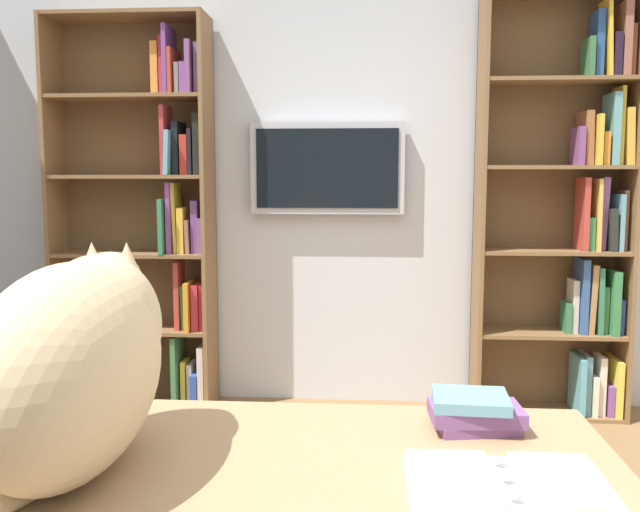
{
  "coord_description": "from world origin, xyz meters",
  "views": [
    {
      "loc": [
        -0.17,
        1.62,
        1.28
      ],
      "look_at": [
        0.03,
        -1.04,
        0.97
      ],
      "focal_mm": 38.14,
      "sensor_mm": 36.0,
      "label": 1
    }
  ],
  "objects_px": {
    "cat": "(79,357)",
    "desk_book_stack": "(474,412)",
    "bookshelf_left": "(572,216)",
    "wall_mounted_tv": "(327,168)",
    "open_binder": "(507,482)",
    "bookshelf_right": "(152,215)"
  },
  "relations": [
    {
      "from": "bookshelf_left",
      "to": "cat",
      "type": "bearing_deg",
      "value": 58.5
    },
    {
      "from": "bookshelf_left",
      "to": "wall_mounted_tv",
      "type": "distance_m",
      "value": 1.33
    },
    {
      "from": "open_binder",
      "to": "bookshelf_right",
      "type": "bearing_deg",
      "value": -61.12
    },
    {
      "from": "wall_mounted_tv",
      "to": "open_binder",
      "type": "distance_m",
      "value": 2.77
    },
    {
      "from": "wall_mounted_tv",
      "to": "bookshelf_right",
      "type": "bearing_deg",
      "value": 4.88
    },
    {
      "from": "bookshelf_right",
      "to": "desk_book_stack",
      "type": "xyz_separation_m",
      "value": [
        -1.41,
        2.33,
        -0.26
      ]
    },
    {
      "from": "cat",
      "to": "desk_book_stack",
      "type": "height_order",
      "value": "cat"
    },
    {
      "from": "bookshelf_right",
      "to": "open_binder",
      "type": "bearing_deg",
      "value": 118.88
    },
    {
      "from": "cat",
      "to": "wall_mounted_tv",
      "type": "bearing_deg",
      "value": -95.79
    },
    {
      "from": "desk_book_stack",
      "to": "cat",
      "type": "bearing_deg",
      "value": 17.98
    },
    {
      "from": "bookshelf_left",
      "to": "open_binder",
      "type": "relative_size",
      "value": 6.73
    },
    {
      "from": "bookshelf_left",
      "to": "wall_mounted_tv",
      "type": "bearing_deg",
      "value": -3.77
    },
    {
      "from": "bookshelf_right",
      "to": "open_binder",
      "type": "relative_size",
      "value": 6.49
    },
    {
      "from": "bookshelf_left",
      "to": "open_binder",
      "type": "distance_m",
      "value": 2.74
    },
    {
      "from": "bookshelf_right",
      "to": "wall_mounted_tv",
      "type": "height_order",
      "value": "bookshelf_right"
    },
    {
      "from": "cat",
      "to": "desk_book_stack",
      "type": "relative_size",
      "value": 3.62
    },
    {
      "from": "bookshelf_left",
      "to": "bookshelf_right",
      "type": "xyz_separation_m",
      "value": [
        2.27,
        -0.0,
        -0.0
      ]
    },
    {
      "from": "open_binder",
      "to": "desk_book_stack",
      "type": "distance_m",
      "value": 0.26
    },
    {
      "from": "wall_mounted_tv",
      "to": "cat",
      "type": "relative_size",
      "value": 1.24
    },
    {
      "from": "cat",
      "to": "open_binder",
      "type": "relative_size",
      "value": 2.06
    },
    {
      "from": "wall_mounted_tv",
      "to": "desk_book_stack",
      "type": "relative_size",
      "value": 4.51
    },
    {
      "from": "bookshelf_right",
      "to": "cat",
      "type": "relative_size",
      "value": 3.15
    }
  ]
}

